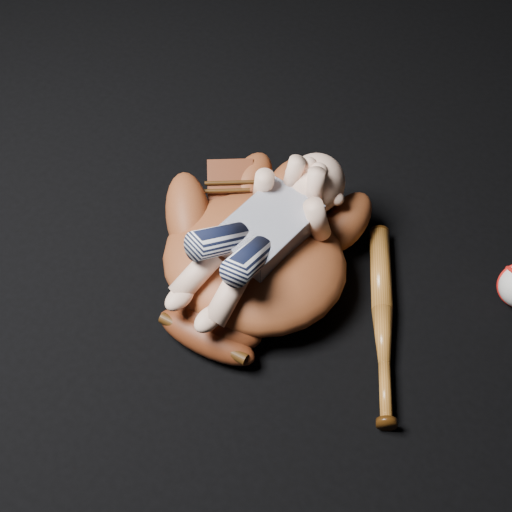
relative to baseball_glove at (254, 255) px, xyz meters
name	(u,v)px	position (x,y,z in m)	size (l,w,h in m)	color
baseball_glove	(254,255)	(0.00, 0.00, 0.00)	(0.41, 0.47, 0.15)	maroon
newborn_baby	(256,234)	(0.00, 0.00, 0.06)	(0.19, 0.41, 0.16)	beige
baseball_bat	(383,321)	(0.25, 0.02, -0.06)	(0.04, 0.40, 0.04)	#97571D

